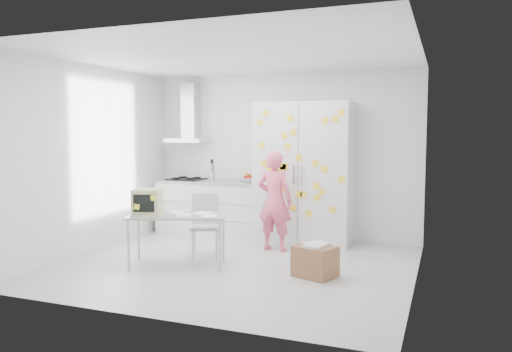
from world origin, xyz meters
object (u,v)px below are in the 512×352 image
(desk, at_px, (158,208))
(chair, at_px, (205,221))
(cardboard_box, at_px, (315,261))
(person, at_px, (275,201))

(desk, height_order, chair, desk)
(chair, height_order, cardboard_box, chair)
(person, xyz_separation_m, cardboard_box, (0.90, -1.11, -0.54))
(chair, bearing_deg, person, 17.09)
(desk, bearing_deg, chair, 40.87)
(desk, relative_size, cardboard_box, 2.46)
(person, bearing_deg, chair, 46.43)
(chair, bearing_deg, desk, -142.49)
(cardboard_box, bearing_deg, chair, 165.64)
(person, height_order, chair, person)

